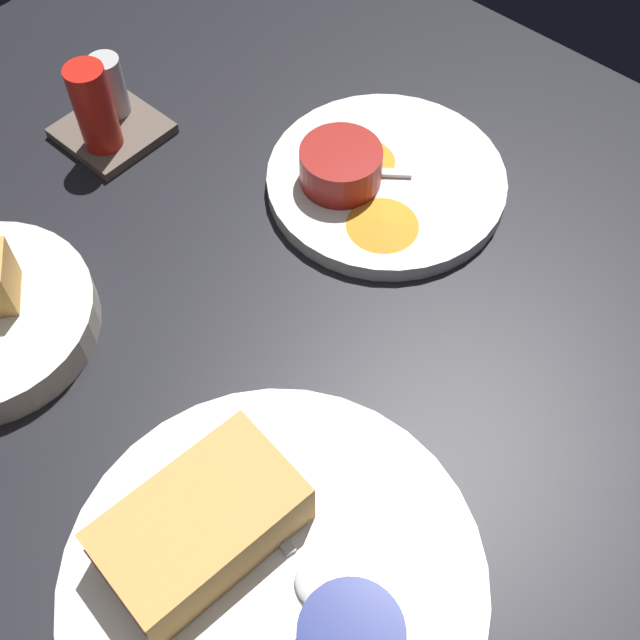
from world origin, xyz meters
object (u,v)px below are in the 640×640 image
plate_sandwich_main (274,582)px  plate_chips_companion (386,181)px  ramekin_dark_sauce (351,638)px  spoon_by_dark_ramekin (303,571)px  sandwich_half_near (201,525)px  ramekin_light_gravy (341,165)px  spoon_by_gravy_ramekin (335,170)px  condiment_caddy (104,111)px

plate_sandwich_main → plate_chips_companion: size_ratio=1.30×
ramekin_dark_sauce → spoon_by_dark_ramekin: (1.34, 5.17, -1.41)cm
sandwich_half_near → ramekin_light_gravy: 34.15cm
spoon_by_dark_ramekin → ramekin_light_gravy: bearing=37.0°
spoon_by_gravy_ramekin → condiment_caddy: size_ratio=0.91×
plate_sandwich_main → plate_chips_companion: bearing=27.6°
plate_sandwich_main → ramekin_light_gravy: (29.75, 20.02, 2.71)cm
plate_sandwich_main → plate_chips_companion: (33.02, 17.29, 0.00)cm
ramekin_dark_sauce → condiment_caddy: condiment_caddy is taller
sandwich_half_near → ramekin_dark_sauce: (1.29, -11.65, -0.62)cm
sandwich_half_near → spoon_by_dark_ramekin: sandwich_half_near is taller
ramekin_light_gravy → spoon_by_gravy_ramekin: ramekin_light_gravy is taller
plate_sandwich_main → condiment_caddy: (20.39, 41.10, 2.61)cm
ramekin_dark_sauce → plate_chips_companion: bearing=35.8°
ramekin_dark_sauce → sandwich_half_near: bearing=96.3°
sandwich_half_near → spoon_by_dark_ramekin: 7.29cm
plate_chips_companion → spoon_by_gravy_ramekin: spoon_by_gravy_ramekin is taller
ramekin_dark_sauce → spoon_by_gravy_ramekin: size_ratio=0.76×
sandwich_half_near → plate_chips_companion: size_ratio=0.64×
spoon_by_dark_ramekin → condiment_caddy: 46.32cm
spoon_by_dark_ramekin → plate_chips_companion: size_ratio=0.45×
ramekin_dark_sauce → condiment_caddy: (20.15, 47.47, 0.03)cm
ramekin_light_gravy → spoon_by_gravy_ramekin: size_ratio=0.85×
plate_chips_companion → spoon_by_gravy_ramekin: 4.85cm
sandwich_half_near → spoon_by_gravy_ramekin: bearing=26.8°
plate_chips_companion → ramekin_light_gravy: bearing=140.2°
sandwich_half_near → ramekin_light_gravy: sandwich_half_near is taller
sandwich_half_near → plate_chips_companion: sandwich_half_near is taller
plate_sandwich_main → spoon_by_dark_ramekin: bearing=-37.2°
ramekin_light_gravy → plate_sandwich_main: bearing=-146.1°
sandwich_half_near → spoon_by_gravy_ramekin: (31.14, 15.70, -2.04)cm
spoon_by_dark_ramekin → condiment_caddy: condiment_caddy is taller
sandwich_half_near → spoon_by_dark_ramekin: bearing=-67.9°
plate_chips_companion → condiment_caddy: bearing=117.9°
spoon_by_dark_ramekin → spoon_by_gravy_ramekin: 36.12cm
sandwich_half_near → ramekin_light_gravy: bearing=25.6°
plate_sandwich_main → sandwich_half_near: size_ratio=2.02×
sandwich_half_near → plate_chips_companion: bearing=19.4°
sandwich_half_near → spoon_by_gravy_ramekin: sandwich_half_near is taller
condiment_caddy → spoon_by_dark_ramekin: bearing=-114.0°
plate_sandwich_main → spoon_by_dark_ramekin: spoon_by_dark_ramekin is taller
sandwich_half_near → condiment_caddy: condiment_caddy is taller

